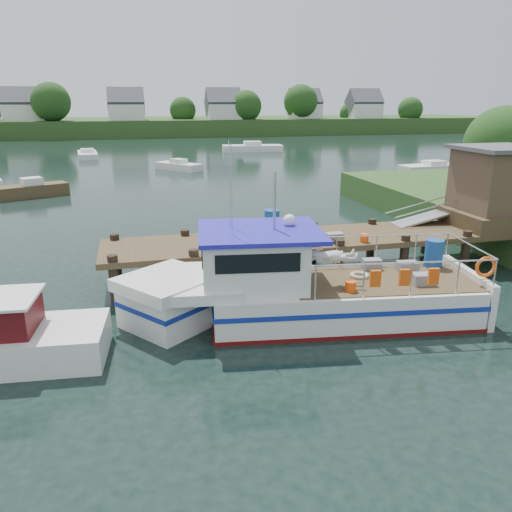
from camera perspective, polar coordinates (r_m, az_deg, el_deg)
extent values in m
plane|color=black|center=(18.24, 1.93, -2.31)|extent=(160.00, 160.00, 0.00)
cylinder|color=#332114|center=(29.63, 25.72, 6.69)|extent=(0.50, 0.50, 3.05)
sphere|color=#214418|center=(29.35, 26.35, 11.36)|extent=(3.90, 3.90, 3.90)
cube|color=#2C4B1F|center=(100.75, -11.50, 14.31)|extent=(140.00, 24.00, 3.00)
cylinder|color=#332114|center=(92.42, -22.14, 13.80)|extent=(0.60, 0.60, 4.80)
sphere|color=#214418|center=(92.35, -22.40, 15.99)|extent=(6.34, 6.34, 6.34)
cylinder|color=#332114|center=(93.65, -15.06, 13.93)|extent=(0.60, 0.60, 3.00)
sphere|color=#214418|center=(93.56, -15.17, 15.28)|extent=(3.96, 3.96, 3.96)
cylinder|color=#332114|center=(96.11, -8.29, 14.58)|extent=(0.60, 0.60, 3.60)
sphere|color=#214418|center=(96.03, -8.37, 16.17)|extent=(4.75, 4.75, 4.75)
cylinder|color=#332114|center=(93.92, -1.12, 14.87)|extent=(0.60, 0.60, 4.20)
sphere|color=#214418|center=(93.84, -1.14, 16.77)|extent=(5.54, 5.54, 5.54)
cylinder|color=#332114|center=(98.82, 5.06, 15.11)|extent=(0.60, 0.60, 4.80)
sphere|color=#214418|center=(98.75, 5.12, 17.17)|extent=(6.34, 6.34, 6.34)
cylinder|color=#332114|center=(104.74, 10.58, 14.52)|extent=(0.60, 0.60, 3.00)
sphere|color=#214418|center=(104.66, 10.65, 15.73)|extent=(3.96, 3.96, 3.96)
cylinder|color=#332114|center=(106.20, 17.10, 14.27)|extent=(0.60, 0.60, 3.60)
sphere|color=#214418|center=(106.13, 17.23, 15.70)|extent=(4.75, 4.75, 4.75)
cube|color=silver|center=(96.12, -25.05, 14.51)|extent=(6.00, 5.00, 3.00)
cube|color=#47474C|center=(96.10, -25.20, 15.63)|extent=(6.20, 5.09, 5.09)
cube|color=silver|center=(93.55, -14.55, 15.50)|extent=(6.00, 5.00, 3.00)
cube|color=#47474C|center=(93.53, -14.64, 16.66)|extent=(6.20, 5.09, 5.09)
cube|color=silver|center=(94.04, -3.74, 16.00)|extent=(6.00, 5.00, 3.00)
cube|color=#47474C|center=(94.02, -3.77, 17.16)|extent=(6.20, 5.09, 5.09)
cube|color=silver|center=(100.04, 5.46, 16.04)|extent=(6.00, 5.00, 3.00)
cube|color=#47474C|center=(100.02, 5.50, 17.13)|extent=(6.20, 5.09, 5.09)
cube|color=silver|center=(103.68, 12.18, 15.79)|extent=(6.00, 5.00, 3.00)
cube|color=#47474C|center=(103.66, 12.25, 16.84)|extent=(6.20, 5.09, 5.09)
cube|color=#483822|center=(18.47, 7.95, 2.01)|extent=(16.00, 3.00, 0.20)
cylinder|color=black|center=(16.20, -15.85, -3.12)|extent=(0.32, 0.32, 1.90)
cylinder|color=black|center=(18.66, -15.66, -0.40)|extent=(0.32, 0.32, 1.90)
cylinder|color=black|center=(16.27, -7.03, -2.48)|extent=(0.32, 0.32, 1.90)
cylinder|color=black|center=(18.72, -8.02, 0.14)|extent=(0.32, 0.32, 1.90)
cylinder|color=black|center=(16.72, 1.50, -1.81)|extent=(0.32, 0.32, 1.90)
cylinder|color=black|center=(19.11, -0.55, 0.67)|extent=(0.32, 0.32, 1.90)
cylinder|color=black|center=(17.51, 9.42, -1.14)|extent=(0.32, 0.32, 1.90)
cylinder|color=black|center=(19.81, 6.50, 1.17)|extent=(0.32, 0.32, 1.90)
cylinder|color=black|center=(18.61, 16.52, -0.53)|extent=(0.32, 0.32, 1.90)
cylinder|color=black|center=(20.79, 12.99, 1.60)|extent=(0.32, 0.32, 1.90)
cylinder|color=black|center=(19.97, 22.75, 0.02)|extent=(0.32, 0.32, 1.90)
cylinder|color=black|center=(22.01, 18.82, 1.98)|extent=(0.32, 0.32, 1.90)
cylinder|color=black|center=(23.44, 24.00, 2.29)|extent=(0.32, 0.32, 1.90)
cube|color=#483822|center=(21.92, 25.32, 4.00)|extent=(3.20, 3.00, 0.60)
cube|color=#4E3A2B|center=(21.68, 25.80, 7.59)|extent=(2.60, 2.60, 2.40)
cube|color=#47474C|center=(21.53, 26.26, 10.99)|extent=(3.00, 3.00, 0.15)
cube|color=#A5A8AD|center=(21.30, 18.97, 4.25)|extent=(3.34, 0.90, 0.79)
cylinder|color=silver|center=(20.87, 19.68, 5.33)|extent=(3.34, 0.05, 0.76)
cylinder|color=silver|center=(21.53, 18.53, 5.78)|extent=(3.34, 0.05, 0.76)
cube|color=slate|center=(17.16, 6.10, 1.79)|extent=(0.60, 0.40, 0.30)
cube|color=slate|center=(17.69, 8.93, 2.15)|extent=(0.60, 0.40, 0.30)
cylinder|color=#E94D0D|center=(17.84, 12.27, 2.05)|extent=(0.30, 0.30, 0.28)
cylinder|color=#14438F|center=(18.60, 1.83, 3.99)|extent=(0.56, 0.56, 0.85)
cube|color=silver|center=(14.88, 9.61, -4.86)|extent=(7.78, 3.94, 1.14)
cube|color=silver|center=(14.38, -9.90, -5.67)|extent=(2.96, 2.96, 1.14)
cube|color=silver|center=(14.12, -10.05, -2.98)|extent=(3.25, 3.22, 0.35)
cube|color=silver|center=(14.09, -6.01, -2.97)|extent=(2.34, 3.07, 0.30)
cube|color=navy|center=(14.82, 9.64, -4.35)|extent=(7.88, 3.99, 0.14)
cube|color=navy|center=(14.33, -9.93, -5.14)|extent=(3.01, 3.01, 0.14)
cube|color=#580C0D|center=(15.08, 9.51, -6.70)|extent=(7.88, 3.97, 0.14)
cube|color=#483822|center=(15.03, 14.11, -2.55)|extent=(5.67, 3.37, 0.04)
cube|color=silver|center=(16.30, 22.88, -3.66)|extent=(0.59, 2.98, 1.34)
cube|color=silver|center=(13.96, -0.37, -0.37)|extent=(3.10, 2.93, 1.49)
cube|color=black|center=(12.63, 0.23, -0.86)|extent=(2.17, 0.33, 0.50)
cube|color=black|center=(15.11, -0.88, 2.20)|extent=(2.17, 0.33, 0.50)
cube|color=black|center=(13.80, -6.17, 0.62)|extent=(0.28, 1.78, 0.50)
cube|color=#231DB5|center=(13.76, 0.44, 2.82)|extent=(3.73, 3.30, 0.12)
cylinder|color=silver|center=(13.62, 2.12, 6.30)|extent=(0.09, 0.09, 1.59)
cylinder|color=silver|center=(12.94, -2.81, 7.49)|extent=(0.03, 0.03, 2.38)
cylinder|color=silver|center=(13.92, -3.07, 8.19)|extent=(0.03, 0.03, 2.38)
sphere|color=silver|center=(14.22, 3.85, 4.08)|extent=(0.40, 0.40, 0.36)
cylinder|color=silver|center=(13.59, 16.93, -0.75)|extent=(4.93, 0.70, 0.04)
cylinder|color=silver|center=(16.04, 13.20, 2.26)|extent=(4.93, 0.70, 0.04)
cylinder|color=silver|center=(15.87, 23.41, 1.12)|extent=(0.40, 2.71, 0.04)
cylinder|color=silver|center=(13.00, 6.81, -3.12)|extent=(0.05, 0.05, 0.94)
cylinder|color=silver|center=(15.54, 4.58, 0.39)|extent=(0.05, 0.05, 0.94)
cylinder|color=silver|center=(13.34, 12.23, -2.86)|extent=(0.05, 0.05, 0.94)
cylinder|color=silver|center=(15.83, 9.18, 0.53)|extent=(0.05, 0.05, 0.94)
cylinder|color=silver|center=(13.80, 17.33, -2.59)|extent=(0.05, 0.05, 0.94)
cylinder|color=silver|center=(16.21, 13.58, 0.66)|extent=(0.05, 0.05, 0.94)
cylinder|color=silver|center=(14.36, 22.07, -2.32)|extent=(0.05, 0.05, 0.94)
cylinder|color=silver|center=(16.69, 17.76, 0.79)|extent=(0.05, 0.05, 0.94)
cylinder|color=silver|center=(14.87, 25.62, -2.11)|extent=(0.05, 0.05, 0.94)
cylinder|color=silver|center=(17.14, 20.95, 0.88)|extent=(0.05, 0.05, 0.94)
cube|color=slate|center=(14.84, 18.54, -2.52)|extent=(0.64, 0.47, 0.32)
cube|color=slate|center=(15.78, 16.93, -1.19)|extent=(0.64, 0.47, 0.32)
cube|color=slate|center=(15.77, 13.06, -0.88)|extent=(0.59, 0.45, 0.32)
cylinder|color=#14438F|center=(16.45, 19.67, 0.27)|extent=(0.62, 0.62, 0.87)
cylinder|color=#E94D0D|center=(13.82, 10.75, -3.44)|extent=(0.33, 0.33, 0.30)
torus|color=#BFB28C|center=(15.00, 11.73, -2.18)|extent=(0.62, 0.62, 0.12)
torus|color=#E94D0D|center=(15.35, 24.78, -1.14)|extent=(0.62, 0.18, 0.62)
cube|color=#E94D0D|center=(13.40, 13.48, -2.53)|extent=(0.29, 0.14, 0.45)
cube|color=#E94D0D|center=(13.68, 16.62, -2.37)|extent=(0.29, 0.14, 0.45)
cube|color=#E94D0D|center=(14.00, 19.63, -2.21)|extent=(0.29, 0.14, 0.45)
imported|color=silver|center=(13.97, 7.88, 0.04)|extent=(0.50, 0.69, 1.75)
cube|color=#480C0E|center=(13.42, -27.08, -6.05)|extent=(1.67, 1.67, 0.81)
cube|color=#483822|center=(36.61, -24.14, 6.83)|extent=(4.59, 3.17, 0.80)
cube|color=silver|center=(36.52, -24.25, 7.77)|extent=(1.55, 1.46, 0.52)
cube|color=silver|center=(64.10, -0.41, 12.21)|extent=(7.67, 3.31, 0.80)
cube|color=silver|center=(64.05, -0.41, 12.75)|extent=(2.26, 2.00, 0.52)
cube|color=silver|center=(47.15, -8.83, 10.07)|extent=(4.22, 4.64, 0.66)
cube|color=silver|center=(47.09, -8.86, 10.67)|extent=(1.71, 1.73, 0.42)
cube|color=silver|center=(48.39, 19.61, 9.44)|extent=(6.41, 2.63, 0.63)
cube|color=silver|center=(48.33, 19.67, 10.00)|extent=(1.87, 1.64, 0.40)
cube|color=silver|center=(60.06, -18.70, 10.89)|extent=(2.62, 6.05, 0.63)
cube|color=silver|center=(60.01, -18.75, 11.34)|extent=(1.58, 1.79, 0.41)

